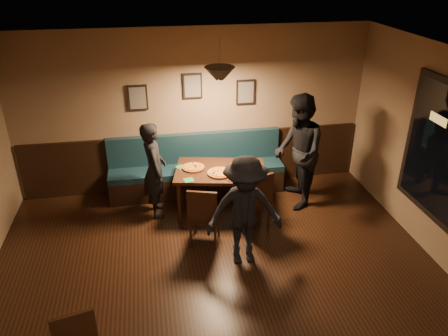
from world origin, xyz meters
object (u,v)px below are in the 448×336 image
(chair_near_left, at_px, (205,214))
(diner_right, at_px, (298,152))
(tabasco_bottle, at_px, (252,164))
(diner_left, at_px, (154,170))
(booth_bench, at_px, (197,167))
(chair_near_right, at_px, (252,200))
(dining_table, at_px, (220,190))
(diner_front, at_px, (245,211))
(soda_glass, at_px, (264,172))

(chair_near_left, bearing_deg, diner_right, 43.36)
(tabasco_bottle, bearing_deg, diner_left, 175.25)
(booth_bench, relative_size, diner_right, 1.59)
(chair_near_right, xyz_separation_m, tabasco_bottle, (0.13, 0.56, 0.32))
(diner_left, relative_size, tabasco_bottle, 11.83)
(chair_near_right, height_order, diner_left, diner_left)
(dining_table, xyz_separation_m, tabasco_bottle, (0.51, -0.03, 0.44))
(chair_near_right, relative_size, diner_front, 0.63)
(chair_near_left, xyz_separation_m, tabasco_bottle, (0.87, 0.77, 0.34))
(dining_table, distance_m, soda_glass, 0.84)
(diner_front, bearing_deg, diner_left, 128.76)
(booth_bench, xyz_separation_m, diner_right, (1.57, -0.67, 0.45))
(chair_near_right, bearing_deg, diner_right, 12.05)
(tabasco_bottle, bearing_deg, chair_near_left, -138.65)
(diner_front, bearing_deg, diner_right, 48.91)
(diner_left, relative_size, diner_front, 1.00)
(diner_left, bearing_deg, chair_near_left, -148.26)
(chair_near_left, height_order, tabasco_bottle, chair_near_left)
(dining_table, bearing_deg, chair_near_left, -102.82)
(dining_table, distance_m, diner_front, 1.39)
(chair_near_left, distance_m, diner_left, 1.16)
(diner_right, height_order, soda_glass, diner_right)
(chair_near_left, xyz_separation_m, diner_front, (0.47, -0.52, 0.31))
(diner_front, bearing_deg, soda_glass, 62.26)
(diner_left, xyz_separation_m, diner_front, (1.13, -1.42, 0.00))
(chair_near_left, bearing_deg, soda_glass, 42.01)
(dining_table, xyz_separation_m, chair_near_right, (0.38, -0.59, 0.12))
(dining_table, height_order, tabasco_bottle, tabasco_bottle)
(booth_bench, relative_size, diner_front, 1.91)
(booth_bench, distance_m, chair_near_right, 1.44)
(tabasco_bottle, bearing_deg, chair_near_right, -102.78)
(chair_near_right, height_order, diner_front, diner_front)
(diner_right, height_order, diner_front, diner_right)
(soda_glass, relative_size, tabasco_bottle, 1.16)
(tabasco_bottle, bearing_deg, diner_right, 2.80)
(soda_glass, xyz_separation_m, tabasco_bottle, (-0.11, 0.31, -0.01))
(booth_bench, relative_size, chair_near_right, 3.03)
(diner_front, distance_m, tabasco_bottle, 1.35)
(booth_bench, height_order, diner_right, diner_right)
(chair_near_right, relative_size, tabasco_bottle, 7.47)
(chair_near_left, bearing_deg, tabasco_bottle, 58.52)
(diner_left, bearing_deg, booth_bench, -56.12)
(dining_table, xyz_separation_m, diner_front, (0.10, -1.32, 0.41))
(chair_near_left, distance_m, soda_glass, 1.15)
(diner_right, bearing_deg, diner_left, -84.81)
(chair_near_left, distance_m, diner_right, 1.89)
(diner_left, relative_size, soda_glass, 10.15)
(booth_bench, relative_size, soda_glass, 19.46)
(soda_glass, bearing_deg, dining_table, 151.15)
(soda_glass, bearing_deg, chair_near_right, -134.27)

